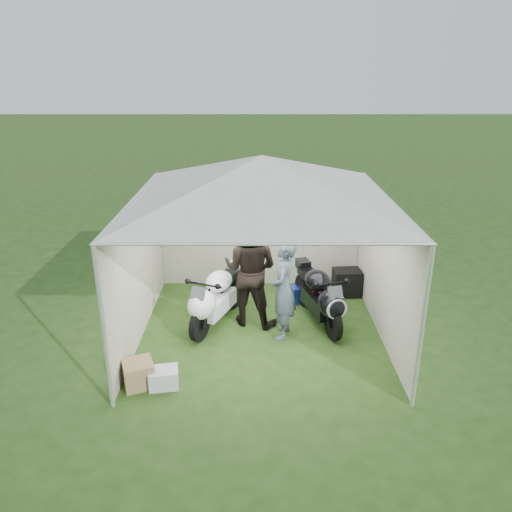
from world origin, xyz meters
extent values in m
plane|color=#223D14|center=(0.00, 0.00, 0.00)|extent=(80.00, 80.00, 0.00)
cylinder|color=silver|center=(-2.00, -2.00, 1.15)|extent=(0.06, 0.06, 2.30)
cylinder|color=silver|center=(2.00, -2.00, 1.15)|extent=(0.06, 0.06, 2.30)
cylinder|color=silver|center=(-2.00, 2.00, 1.15)|extent=(0.06, 0.06, 2.30)
cylinder|color=silver|center=(2.00, 2.00, 1.15)|extent=(0.06, 0.06, 2.30)
cube|color=beige|center=(0.00, 2.00, 1.15)|extent=(4.00, 0.02, 2.30)
cube|color=beige|center=(-2.00, 0.00, 1.15)|extent=(0.02, 4.00, 2.30)
cube|color=beige|center=(2.00, 0.00, 1.15)|extent=(0.02, 4.00, 2.30)
pyramid|color=silver|center=(0.00, 0.00, 2.65)|extent=(5.66, 5.66, 0.70)
cube|color=#99A5B7|center=(-1.65, 1.98, 1.85)|extent=(0.22, 0.02, 0.28)
cube|color=#99A5B7|center=(-1.30, 1.98, 1.85)|extent=(0.22, 0.02, 0.28)
cube|color=#99A5B7|center=(-0.95, 1.98, 1.85)|extent=(0.22, 0.01, 0.28)
cube|color=#99A5B7|center=(-0.60, 1.98, 1.85)|extent=(0.22, 0.01, 0.28)
cube|color=#99A5B7|center=(-1.65, 1.98, 1.55)|extent=(0.22, 0.02, 0.28)
cube|color=#99A5B7|center=(-1.30, 1.98, 1.55)|extent=(0.22, 0.01, 0.28)
cube|color=#99A5B7|center=(-0.95, 1.98, 1.55)|extent=(0.22, 0.02, 0.28)
cube|color=#99A5B7|center=(-0.60, 1.98, 1.55)|extent=(0.22, 0.01, 0.28)
cylinder|color=#D8590C|center=(0.20, 1.97, 1.95)|extent=(3.20, 0.02, 0.02)
cylinder|color=black|center=(-1.01, -0.28, 0.29)|extent=(0.31, 0.58, 0.58)
cylinder|color=black|center=(-0.49, 0.98, 0.29)|extent=(0.36, 0.60, 0.58)
cube|color=white|center=(-0.77, 0.30, 0.37)|extent=(0.66, 0.98, 0.29)
ellipsoid|color=white|center=(-0.97, -0.19, 0.60)|extent=(0.63, 0.71, 0.49)
ellipsoid|color=white|center=(-0.73, 0.39, 0.76)|extent=(0.62, 0.72, 0.34)
cube|color=black|center=(-0.58, 0.75, 0.70)|extent=(0.46, 0.64, 0.14)
cube|color=white|center=(-0.46, 1.05, 0.78)|extent=(0.31, 0.35, 0.18)
cube|color=black|center=(-0.62, 0.66, 0.54)|extent=(0.29, 0.53, 0.10)
cube|color=#3F474C|center=(-1.01, -0.30, 0.86)|extent=(0.27, 0.22, 0.20)
cylinder|color=black|center=(1.18, -0.25, 0.29)|extent=(0.25, 0.59, 0.58)
cylinder|color=black|center=(0.82, 1.05, 0.29)|extent=(0.30, 0.60, 0.58)
cube|color=black|center=(1.01, 0.35, 0.37)|extent=(0.56, 0.98, 0.29)
ellipsoid|color=black|center=(1.16, -0.16, 0.60)|extent=(0.58, 0.68, 0.48)
ellipsoid|color=black|center=(0.99, 0.45, 0.76)|extent=(0.57, 0.69, 0.34)
cube|color=black|center=(0.88, 0.82, 0.70)|extent=(0.40, 0.63, 0.14)
cube|color=black|center=(0.80, 1.13, 0.78)|extent=(0.28, 0.34, 0.17)
cube|color=maroon|center=(0.91, 0.73, 0.53)|extent=(0.24, 0.54, 0.10)
cube|color=#3F474C|center=(1.19, -0.27, 0.85)|extent=(0.26, 0.20, 0.20)
cylinder|color=white|center=(1.21, -0.36, 0.60)|extent=(0.34, 0.11, 0.35)
cube|color=#263CBB|center=(0.79, 1.15, 0.16)|extent=(0.48, 0.37, 0.32)
imported|color=black|center=(-0.18, 0.34, 1.00)|extent=(1.17, 1.04, 2.01)
imported|color=slate|center=(0.36, -0.15, 0.85)|extent=(0.53, 0.69, 1.70)
cube|color=black|center=(1.70, 1.45, 0.26)|extent=(0.55, 0.45, 0.52)
cube|color=silver|center=(-1.39, -1.56, 0.14)|extent=(0.45, 0.38, 0.27)
cube|color=#91744C|center=(-1.75, -1.53, 0.18)|extent=(0.53, 0.53, 0.37)
camera|label=1|loc=(-0.09, -7.50, 4.27)|focal=35.00mm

